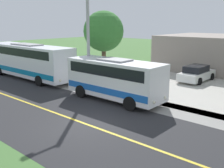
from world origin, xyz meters
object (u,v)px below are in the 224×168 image
(street_light_pole, at_px, (87,31))
(tree_curbside, at_px, (104,32))
(shuttle_bus_front, at_px, (115,78))
(transit_bus_rear, at_px, (28,60))
(parked_car_near, at_px, (197,74))

(street_light_pole, relative_size, tree_curbside, 1.36)
(shuttle_bus_front, bearing_deg, tree_curbside, -128.11)
(transit_bus_rear, distance_m, parked_car_near, 15.90)
(parked_car_near, height_order, tree_curbside, tree_curbside)
(transit_bus_rear, height_order, street_light_pole, street_light_pole)
(street_light_pole, distance_m, parked_car_near, 11.05)
(shuttle_bus_front, xyz_separation_m, tree_curbside, (-2.94, -3.74, 2.94))
(shuttle_bus_front, height_order, street_light_pole, street_light_pole)
(transit_bus_rear, height_order, tree_curbside, tree_curbside)
(transit_bus_rear, bearing_deg, tree_curbside, 111.78)
(tree_curbside, bearing_deg, shuttle_bus_front, 51.89)
(parked_car_near, bearing_deg, shuttle_bus_front, -10.65)
(tree_curbside, bearing_deg, street_light_pole, 14.00)
(street_light_pole, bearing_deg, transit_bus_rear, -87.31)
(parked_car_near, distance_m, tree_curbside, 9.40)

